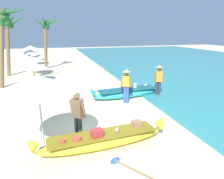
# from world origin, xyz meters

# --- Properties ---
(ground_plane) EXTENTS (80.00, 80.00, 0.00)m
(ground_plane) POSITION_xyz_m (0.00, 0.00, 0.00)
(ground_plane) COLOR beige
(boat_yellow_foreground) EXTENTS (4.36, 0.93, 0.75)m
(boat_yellow_foreground) POSITION_xyz_m (-0.29, -1.11, 0.27)
(boat_yellow_foreground) COLOR yellow
(boat_yellow_foreground) RESTS_ON ground
(boat_cyan_midground) EXTENTS (4.24, 1.11, 0.79)m
(boat_cyan_midground) POSITION_xyz_m (2.18, 3.27, 0.28)
(boat_cyan_midground) COLOR #33B2BC
(boat_cyan_midground) RESTS_ON ground
(person_vendor_hatted) EXTENTS (0.57, 0.46, 1.76)m
(person_vendor_hatted) POSITION_xyz_m (1.80, 2.45, 1.02)
(person_vendor_hatted) COLOR #3D5BA8
(person_vendor_hatted) RESTS_ON ground
(person_tourist_customer) EXTENTS (0.54, 0.53, 1.71)m
(person_tourist_customer) POSITION_xyz_m (-0.98, -0.45, 0.97)
(person_tourist_customer) COLOR #333842
(person_tourist_customer) RESTS_ON ground
(person_vendor_assistant) EXTENTS (0.58, 0.44, 1.78)m
(person_vendor_assistant) POSITION_xyz_m (3.92, 2.99, 1.03)
(person_vendor_assistant) COLOR #333842
(person_vendor_assistant) RESTS_ON ground
(patio_umbrella_large) EXTENTS (2.29, 2.29, 2.39)m
(patio_umbrella_large) POSITION_xyz_m (-2.08, -0.79, 2.16)
(patio_umbrella_large) COLOR #B7B7BC
(patio_umbrella_large) RESTS_ON ground
(parasol_row_0) EXTENTS (1.60, 1.60, 1.91)m
(parasol_row_0) POSITION_xyz_m (-2.69, 5.05, 1.75)
(parasol_row_0) COLOR #8E6B47
(parasol_row_0) RESTS_ON ground
(parasol_row_1) EXTENTS (1.60, 1.60, 1.91)m
(parasol_row_1) POSITION_xyz_m (-3.08, 8.09, 1.75)
(parasol_row_1) COLOR #8E6B47
(parasol_row_1) RESTS_ON ground
(parasol_row_2) EXTENTS (1.60, 1.60, 1.91)m
(parasol_row_2) POSITION_xyz_m (-3.21, 10.83, 1.75)
(parasol_row_2) COLOR #8E6B47
(parasol_row_2) RESTS_ON ground
(parasol_row_3) EXTENTS (1.60, 1.60, 1.91)m
(parasol_row_3) POSITION_xyz_m (-3.67, 13.47, 1.75)
(parasol_row_3) COLOR #8E6B47
(parasol_row_3) RESTS_ON ground
(parasol_row_4) EXTENTS (1.60, 1.60, 1.91)m
(parasol_row_4) POSITION_xyz_m (-3.60, 16.28, 1.75)
(parasol_row_4) COLOR #8E6B47
(parasol_row_4) RESTS_ON ground
(parasol_row_5) EXTENTS (1.60, 1.60, 1.91)m
(parasol_row_5) POSITION_xyz_m (-4.18, 19.35, 1.75)
(parasol_row_5) COLOR #8E6B47
(parasol_row_5) RESTS_ON ground
(palm_tree_tall_inland) EXTENTS (2.68, 2.53, 4.88)m
(palm_tree_tall_inland) POSITION_xyz_m (-4.85, 11.26, 3.83)
(palm_tree_tall_inland) COLOR brown
(palm_tree_tall_inland) RESTS_ON ground
(palm_tree_leaning_seaward) EXTENTS (2.63, 2.51, 5.12)m
(palm_tree_leaning_seaward) POSITION_xyz_m (-4.38, 7.49, 4.04)
(palm_tree_leaning_seaward) COLOR brown
(palm_tree_leaning_seaward) RESTS_ON ground
(palm_tree_mid_cluster) EXTENTS (2.67, 2.87, 4.88)m
(palm_tree_mid_cluster) POSITION_xyz_m (-2.06, 13.75, 3.96)
(palm_tree_mid_cluster) COLOR brown
(palm_tree_mid_cluster) RESTS_ON ground
(cooler_box) EXTENTS (0.49, 0.44, 0.42)m
(cooler_box) POSITION_xyz_m (1.29, -1.90, 0.21)
(cooler_box) COLOR silver
(cooler_box) RESTS_ON ground
(paddle) EXTENTS (1.05, 1.37, 0.05)m
(paddle) POSITION_xyz_m (0.11, -2.26, 0.03)
(paddle) COLOR #8E6B47
(paddle) RESTS_ON ground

